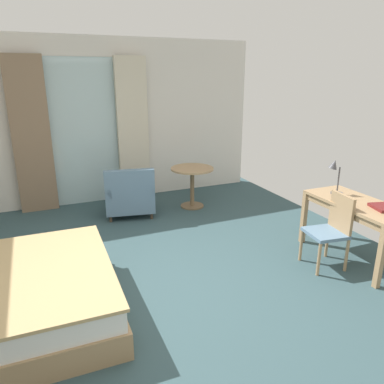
{
  "coord_description": "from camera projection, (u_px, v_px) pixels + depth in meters",
  "views": [
    {
      "loc": [
        -1.04,
        -3.17,
        2.18
      ],
      "look_at": [
        0.58,
        0.57,
        0.87
      ],
      "focal_mm": 34.38,
      "sensor_mm": 36.0,
      "label": 1
    }
  ],
  "objects": [
    {
      "name": "armchair_by_window",
      "position": [
        130.0,
        196.0,
        5.88
      ],
      "size": [
        0.87,
        0.84,
        0.81
      ],
      "color": "slate",
      "rests_on": "ground"
    },
    {
      "name": "balcony_glass_door",
      "position": [
        84.0,
        133.0,
        6.23
      ],
      "size": [
        1.21,
        0.02,
        2.45
      ],
      "primitive_type": "cube",
      "color": "silver",
      "rests_on": "ground"
    },
    {
      "name": "closed_book",
      "position": [
        384.0,
        207.0,
        4.14
      ],
      "size": [
        0.31,
        0.32,
        0.03
      ],
      "primitive_type": "cube",
      "rotation": [
        0.0,
        0.0,
        -0.27
      ],
      "color": "maroon",
      "rests_on": "writing_desk"
    },
    {
      "name": "desk_chair",
      "position": [
        332.0,
        227.0,
        4.27
      ],
      "size": [
        0.46,
        0.46,
        0.88
      ],
      "color": "slate",
      "rests_on": "ground"
    },
    {
      "name": "writing_desk",
      "position": [
        358.0,
        209.0,
        4.39
      ],
      "size": [
        0.61,
        1.29,
        0.73
      ],
      "color": "tan",
      "rests_on": "ground"
    },
    {
      "name": "wall_back",
      "position": [
        97.0,
        122.0,
        6.34
      ],
      "size": [
        5.77,
        0.12,
        2.79
      ],
      "primitive_type": "cube",
      "color": "silver",
      "rests_on": "ground"
    },
    {
      "name": "round_cafe_table",
      "position": [
        192.0,
        178.0,
        6.21
      ],
      "size": [
        0.72,
        0.72,
        0.69
      ],
      "color": "tan",
      "rests_on": "ground"
    },
    {
      "name": "desk_lamp",
      "position": [
        335.0,
        171.0,
        4.59
      ],
      "size": [
        0.2,
        0.19,
        0.45
      ],
      "color": "#4C4C51",
      "rests_on": "writing_desk"
    },
    {
      "name": "curtain_panel_left",
      "position": [
        31.0,
        136.0,
        5.83
      ],
      "size": [
        0.58,
        0.1,
        2.48
      ],
      "primitive_type": "cube",
      "color": "#897056",
      "rests_on": "ground"
    },
    {
      "name": "ground",
      "position": [
        162.0,
        298.0,
        3.85
      ],
      "size": [
        6.17,
        7.25,
        0.1
      ],
      "primitive_type": "cube",
      "color": "#334C51"
    },
    {
      "name": "curtain_panel_right",
      "position": [
        133.0,
        130.0,
        6.45
      ],
      "size": [
        0.54,
        0.1,
        2.48
      ],
      "primitive_type": "cube",
      "color": "beige",
      "rests_on": "ground"
    }
  ]
}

